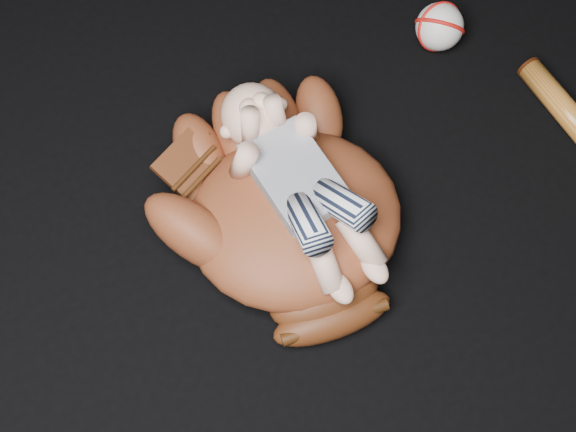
{
  "coord_description": "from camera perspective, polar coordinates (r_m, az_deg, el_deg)",
  "views": [
    {
      "loc": [
        -0.43,
        -0.46,
        1.11
      ],
      "look_at": [
        -0.2,
        -0.01,
        0.07
      ],
      "focal_mm": 50.0,
      "sensor_mm": 36.0,
      "label": 1
    }
  ],
  "objects": [
    {
      "name": "baseball",
      "position": [
        1.41,
        10.73,
        13.09
      ],
      "size": [
        0.11,
        0.11,
        0.08
      ],
      "primitive_type": "sphere",
      "rotation": [
        0.0,
        0.0,
        -0.42
      ],
      "color": "silver",
      "rests_on": "ground"
    },
    {
      "name": "baseball_glove",
      "position": [
        1.16,
        0.5,
        0.21
      ],
      "size": [
        0.45,
        0.5,
        0.14
      ],
      "primitive_type": null,
      "rotation": [
        0.0,
        0.0,
        -0.14
      ],
      "color": "#5B2613",
      "rests_on": "ground"
    },
    {
      "name": "newborn_baby",
      "position": [
        1.12,
        1.24,
        1.97
      ],
      "size": [
        0.18,
        0.36,
        0.14
      ],
      "primitive_type": null,
      "rotation": [
        0.0,
        0.0,
        0.05
      ],
      "color": "#E9B196",
      "rests_on": "baseball_glove"
    }
  ]
}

